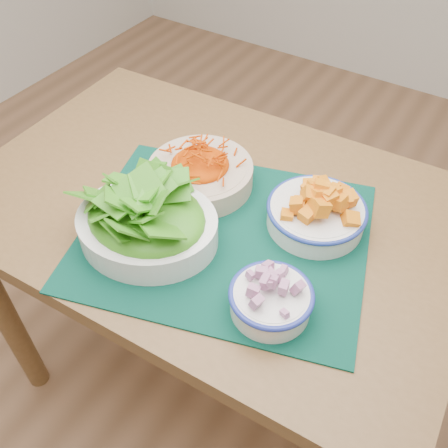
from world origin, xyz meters
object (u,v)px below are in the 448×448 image
object	(u,v)px
placemat	(224,235)
table	(213,238)
carrot_bowl	(200,170)
lettuce_bowl	(146,215)
onion_bowl	(271,297)
squash_bowl	(317,208)

from	to	relation	value
placemat	table	bearing A→B (deg)	120.34
carrot_bowl	lettuce_bowl	size ratio (longest dim) A/B	0.79
table	onion_bowl	distance (m)	0.33
table	onion_bowl	bearing A→B (deg)	-39.18
placemat	onion_bowl	size ratio (longest dim) A/B	3.34
lettuce_bowl	onion_bowl	size ratio (longest dim) A/B	1.96
table	placemat	size ratio (longest dim) A/B	1.97
placemat	carrot_bowl	size ratio (longest dim) A/B	2.15
lettuce_bowl	table	bearing A→B (deg)	58.83
placemat	squash_bowl	size ratio (longest dim) A/B	2.22
carrot_bowl	onion_bowl	distance (m)	0.35
carrot_bowl	lettuce_bowl	bearing A→B (deg)	-88.24
carrot_bowl	onion_bowl	bearing A→B (deg)	-36.19
squash_bowl	onion_bowl	bearing A→B (deg)	-84.22
squash_bowl	onion_bowl	size ratio (longest dim) A/B	1.50
lettuce_bowl	carrot_bowl	bearing A→B (deg)	75.89
onion_bowl	lettuce_bowl	bearing A→B (deg)	175.77
lettuce_bowl	onion_bowl	bearing A→B (deg)	-20.09
table	lettuce_bowl	size ratio (longest dim) A/B	3.36
table	onion_bowl	xyz separation A→B (m)	(0.24, -0.18, 0.15)
squash_bowl	lettuce_bowl	xyz separation A→B (m)	(-0.26, -0.21, 0.02)
placemat	lettuce_bowl	xyz separation A→B (m)	(-0.12, -0.09, 0.07)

